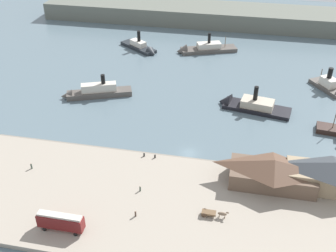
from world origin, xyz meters
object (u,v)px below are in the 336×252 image
at_px(pedestrian_walking_east, 31,166).
at_px(mooring_post_west, 155,156).
at_px(ferry_outer_harbor, 142,48).
at_px(ferry_shed_customs_shed, 335,176).
at_px(pedestrian_walking_west, 136,214).
at_px(ferry_approaching_east, 331,87).
at_px(horse_cart, 213,213).
at_px(ferry_departing_north, 93,92).
at_px(pedestrian_near_cart, 140,189).
at_px(mooring_post_center_west, 144,155).
at_px(ferry_approaching_west, 201,49).
at_px(ferry_shed_central_terminal, 273,172).
at_px(street_tram, 61,221).
at_px(ferry_moored_east, 247,105).

xyz_separation_m(pedestrian_walking_east, mooring_post_west, (30.10, 10.70, -0.32)).
height_order(mooring_post_west, ferry_outer_harbor, ferry_outer_harbor).
relative_size(ferry_shed_customs_shed, pedestrian_walking_west, 13.82).
bearing_deg(ferry_approaching_east, horse_cart, -116.24).
relative_size(ferry_outer_harbor, ferry_departing_north, 0.80).
xyz_separation_m(horse_cart, pedestrian_near_cart, (-18.03, 4.77, -0.22)).
bearing_deg(horse_cart, ferry_departing_north, 133.34).
height_order(pedestrian_walking_west, pedestrian_walking_east, pedestrian_walking_east).
xyz_separation_m(horse_cart, mooring_post_center_west, (-20.48, 18.20, -0.47)).
bearing_deg(ferry_approaching_west, ferry_shed_central_terminal, -71.00).
distance_m(ferry_shed_customs_shed, pedestrian_near_cart, 46.23).
xyz_separation_m(pedestrian_near_cart, mooring_post_west, (0.55, 13.36, -0.25)).
height_order(ferry_shed_customs_shed, mooring_post_west, ferry_shed_customs_shed).
bearing_deg(street_tram, ferry_outer_harbor, 94.92).
bearing_deg(pedestrian_walking_east, ferry_moored_east, 39.68).
xyz_separation_m(ferry_outer_harbor, ferry_moored_east, (45.62, -40.33, 0.04)).
xyz_separation_m(street_tram, pedestrian_walking_west, (14.42, 6.91, -1.83)).
relative_size(street_tram, ferry_approaching_west, 0.39).
xyz_separation_m(ferry_outer_harbor, ferry_departing_north, (-6.15, -42.74, 0.46)).
height_order(ferry_shed_central_terminal, mooring_post_center_west, ferry_shed_central_terminal).
relative_size(ferry_shed_central_terminal, street_tram, 2.07).
height_order(pedestrian_walking_east, ferry_departing_north, ferry_departing_north).
distance_m(horse_cart, mooring_post_center_west, 27.41).
bearing_deg(mooring_post_center_west, ferry_approaching_west, 86.10).
xyz_separation_m(horse_cart, ferry_approaching_west, (-15.23, 95.20, -0.87)).
relative_size(ferry_approaching_west, ferry_moored_east, 1.08).
height_order(pedestrian_walking_west, mooring_post_center_west, pedestrian_walking_west).
height_order(ferry_shed_central_terminal, ferry_moored_east, ferry_shed_central_terminal).
relative_size(pedestrian_walking_east, ferry_approaching_west, 0.06).
distance_m(street_tram, horse_cart, 33.05).
bearing_deg(ferry_moored_east, ferry_departing_north, -177.34).
xyz_separation_m(ferry_shed_customs_shed, ferry_approaching_east, (7.05, 54.23, -3.69)).
relative_size(mooring_post_west, ferry_approaching_east, 0.06).
bearing_deg(ferry_shed_customs_shed, pedestrian_walking_east, -174.35).
bearing_deg(pedestrian_walking_west, ferry_approaching_east, 54.90).
bearing_deg(horse_cart, ferry_shed_customs_shed, 28.75).
distance_m(ferry_shed_customs_shed, ferry_outer_harbor, 102.21).
distance_m(pedestrian_walking_west, ferry_moored_east, 59.31).
height_order(street_tram, pedestrian_near_cart, street_tram).
bearing_deg(pedestrian_walking_west, ferry_outer_harbor, 103.70).
bearing_deg(street_tram, ferry_approaching_east, 50.54).
xyz_separation_m(mooring_post_center_west, ferry_moored_east, (25.97, 33.25, -0.41)).
distance_m(ferry_shed_central_terminal, mooring_post_center_west, 33.71).
bearing_deg(ferry_departing_north, ferry_outer_harbor, 81.81).
relative_size(street_tram, mooring_post_west, 11.18).
bearing_deg(ferry_moored_east, pedestrian_near_cart, -116.73).
relative_size(street_tram, horse_cart, 1.68).
height_order(pedestrian_near_cart, ferry_moored_east, ferry_moored_east).
bearing_deg(mooring_post_center_west, ferry_shed_customs_shed, -4.09).
bearing_deg(ferry_outer_harbor, horse_cart, -66.38).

